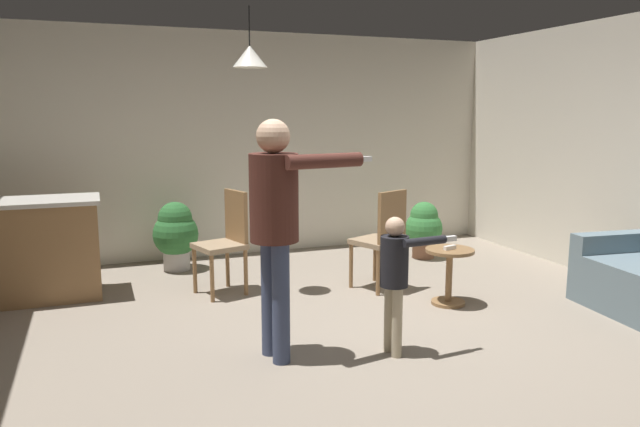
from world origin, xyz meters
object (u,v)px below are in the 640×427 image
at_px(side_table_by_couch, 449,270).
at_px(potted_plant_corner, 424,227).
at_px(person_child, 395,270).
at_px(dining_chair_near_wall, 226,238).
at_px(person_adult, 276,213).
at_px(potted_plant_by_wall, 176,233).
at_px(spare_remote_on_table, 450,248).
at_px(kitchen_counter, 31,250).
at_px(dining_chair_by_counter, 383,236).

distance_m(side_table_by_couch, potted_plant_corner, 1.79).
bearing_deg(potted_plant_corner, person_child, -124.40).
bearing_deg(dining_chair_near_wall, person_adult, 163.42).
xyz_separation_m(potted_plant_by_wall, spare_remote_on_table, (2.16, -2.15, 0.11)).
bearing_deg(dining_chair_near_wall, kitchen_counter, 59.07).
distance_m(side_table_by_couch, dining_chair_near_wall, 2.13).
bearing_deg(kitchen_counter, potted_plant_by_wall, 23.75).
relative_size(kitchen_counter, potted_plant_by_wall, 1.64).
relative_size(kitchen_counter, dining_chair_by_counter, 1.26).
bearing_deg(side_table_by_couch, kitchen_counter, 157.05).
distance_m(kitchen_counter, side_table_by_couch, 3.89).
relative_size(person_adult, spare_remote_on_table, 13.08).
bearing_deg(dining_chair_by_counter, person_child, -136.00).
relative_size(person_adult, potted_plant_by_wall, 2.21).
bearing_deg(spare_remote_on_table, kitchen_counter, 156.71).
bearing_deg(potted_plant_corner, side_table_by_couch, -113.04).
bearing_deg(dining_chair_near_wall, potted_plant_corner, -94.11).
distance_m(side_table_by_couch, person_adult, 2.05).
xyz_separation_m(person_child, spare_remote_on_table, (0.99, 0.83, -0.09)).
height_order(person_adult, potted_plant_by_wall, person_adult).
height_order(person_child, potted_plant_corner, person_child).
relative_size(person_child, potted_plant_corner, 1.48).
bearing_deg(potted_plant_by_wall, dining_chair_near_wall, -71.79).
distance_m(person_child, dining_chair_by_counter, 1.62).
relative_size(side_table_by_couch, dining_chair_by_counter, 0.52).
height_order(kitchen_counter, person_child, person_child).
distance_m(side_table_by_couch, person_child, 1.35).
distance_m(side_table_by_couch, potted_plant_by_wall, 3.05).
relative_size(side_table_by_couch, dining_chair_near_wall, 0.52).
distance_m(person_adult, dining_chair_by_counter, 1.98).
distance_m(potted_plant_by_wall, spare_remote_on_table, 3.05).
bearing_deg(kitchen_counter, person_adult, -50.42).
bearing_deg(person_adult, potted_plant_corner, 122.33).
distance_m(potted_plant_corner, spare_remote_on_table, 1.82).
relative_size(person_adult, dining_chair_near_wall, 1.70).
distance_m(dining_chair_near_wall, spare_remote_on_table, 2.11).
bearing_deg(potted_plant_by_wall, kitchen_counter, -156.25).
bearing_deg(spare_remote_on_table, person_child, -140.12).
xyz_separation_m(person_adult, dining_chair_by_counter, (1.46, 1.24, -0.51)).
xyz_separation_m(person_adult, potted_plant_by_wall, (-0.35, 2.74, -0.63)).
xyz_separation_m(potted_plant_corner, potted_plant_by_wall, (-2.87, 0.49, 0.05)).
distance_m(person_child, potted_plant_corner, 3.03).
bearing_deg(dining_chair_by_counter, potted_plant_by_wall, 117.91).
bearing_deg(potted_plant_corner, kitchen_counter, -178.28).
xyz_separation_m(side_table_by_couch, spare_remote_on_table, (-0.01, -0.02, 0.21)).
xyz_separation_m(dining_chair_by_counter, dining_chair_near_wall, (-1.46, 0.44, 0.00)).
height_order(side_table_by_couch, potted_plant_by_wall, potted_plant_by_wall).
bearing_deg(person_adult, person_child, 64.26).
height_order(potted_plant_by_wall, spare_remote_on_table, potted_plant_by_wall).
height_order(kitchen_counter, dining_chair_by_counter, dining_chair_by_counter).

